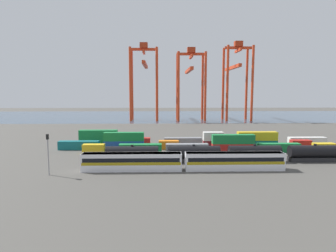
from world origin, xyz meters
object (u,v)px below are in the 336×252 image
object	(u,v)px
shipping_container_5	(279,148)
passenger_train	(183,161)
shipping_container_0	(94,149)
gantry_crane_west	(144,74)
freight_tank_row	(224,154)
gantry_crane_east	(236,74)
shipping_container_13	(257,144)
signal_mast	(48,149)
shipping_container_21	(266,141)
gantry_crane_central	(190,77)
shipping_container_8	(124,145)

from	to	relation	value
shipping_container_5	passenger_train	bearing A→B (deg)	-147.40
shipping_container_0	gantry_crane_west	size ratio (longest dim) A/B	0.13
freight_tank_row	gantry_crane_east	world-z (taller)	gantry_crane_east
shipping_container_0	gantry_crane_east	world-z (taller)	gantry_crane_east
shipping_container_13	freight_tank_row	bearing A→B (deg)	-129.42
passenger_train	shipping_container_0	world-z (taller)	passenger_train
signal_mast	shipping_container_21	distance (m)	66.82
freight_tank_row	shipping_container_0	size ratio (longest dim) A/B	9.66
signal_mast	gantry_crane_central	distance (m)	133.40
freight_tank_row	gantry_crane_east	bearing A→B (deg)	74.02
signal_mast	passenger_train	bearing A→B (deg)	6.30
shipping_container_13	shipping_container_21	size ratio (longest dim) A/B	2.00
shipping_container_8	shipping_container_13	size ratio (longest dim) A/B	1.00
freight_tank_row	shipping_container_21	world-z (taller)	freight_tank_row
gantry_crane_west	shipping_container_13	bearing A→B (deg)	-67.65
shipping_container_5	gantry_crane_east	distance (m)	107.09
shipping_container_0	shipping_container_13	size ratio (longest dim) A/B	0.50
passenger_train	shipping_container_5	bearing A→B (deg)	32.60
freight_tank_row	gantry_crane_central	world-z (taller)	gantry_crane_central
gantry_crane_central	shipping_container_21	bearing A→B (deg)	-80.36
passenger_train	shipping_container_13	bearing A→B (deg)	44.52
shipping_container_13	gantry_crane_central	bearing A→B (deg)	96.24
shipping_container_0	gantry_crane_east	xyz separation A→B (m)	(67.33, 102.38, 28.01)
passenger_train	freight_tank_row	distance (m)	12.98
shipping_container_5	gantry_crane_central	xyz separation A→B (m)	(-15.03, 102.83, 26.19)
signal_mast	gantry_crane_west	xyz separation A→B (m)	(13.16, 124.30, 23.72)
shipping_container_13	gantry_crane_west	distance (m)	108.43
passenger_train	gantry_crane_west	bearing A→B (deg)	97.13
passenger_train	shipping_container_8	world-z (taller)	passenger_train
shipping_container_21	gantry_crane_central	xyz separation A→B (m)	(-15.53, 91.50, 26.19)
shipping_container_13	gantry_crane_east	xyz separation A→B (m)	(18.60, 96.71, 28.01)
signal_mast	shipping_container_13	distance (m)	59.81
freight_tank_row	signal_mast	world-z (taller)	signal_mast
shipping_container_5	shipping_container_13	world-z (taller)	same
shipping_container_21	shipping_container_5	bearing A→B (deg)	-92.55
passenger_train	shipping_container_21	bearing A→B (deg)	45.32
gantry_crane_central	gantry_crane_east	bearing A→B (deg)	-0.89
shipping_container_0	shipping_container_5	distance (m)	53.14
shipping_container_5	gantry_crane_central	bearing A→B (deg)	98.32
shipping_container_5	shipping_container_21	xyz separation A→B (m)	(0.51, 11.33, 0.00)
passenger_train	gantry_crane_east	world-z (taller)	gantry_crane_east
freight_tank_row	shipping_container_0	bearing A→B (deg)	161.99
gantry_crane_west	gantry_crane_east	distance (m)	58.44
signal_mast	shipping_container_8	xyz separation A→B (m)	(12.15, 27.40, -4.22)
signal_mast	gantry_crane_east	xyz separation A→B (m)	(71.60, 124.11, 23.79)
freight_tank_row	shipping_container_0	xyz separation A→B (m)	(-34.78, 11.30, -0.81)
shipping_container_8	gantry_crane_east	bearing A→B (deg)	58.42
passenger_train	shipping_container_0	distance (m)	30.41
signal_mast	shipping_container_8	bearing A→B (deg)	66.09
shipping_container_13	gantry_crane_east	bearing A→B (deg)	79.11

